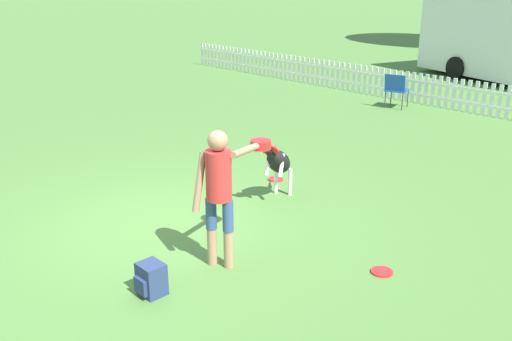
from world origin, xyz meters
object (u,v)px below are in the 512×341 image
handler_person (222,182)px  folding_chair_center (396,88)px  frisbee_near_handler (276,179)px  equipment_trailer (501,35)px  backpack_on_grass (151,279)px  frisbee_near_dog (382,272)px  leaping_dog (278,162)px

handler_person → folding_chair_center: 8.61m
frisbee_near_handler → equipment_trailer: 11.45m
frisbee_near_handler → folding_chair_center: bearing=105.4°
backpack_on_grass → frisbee_near_dog: bearing=56.6°
handler_person → equipment_trailer: (-3.18, 13.62, 0.34)m
folding_chair_center → equipment_trailer: bearing=-103.9°
handler_person → frisbee_near_handler: handler_person is taller
frisbee_near_handler → leaping_dog: bearing=-43.4°
equipment_trailer → backpack_on_grass: bearing=-60.8°
frisbee_near_handler → backpack_on_grass: size_ratio=0.70×
backpack_on_grass → folding_chair_center: bearing=108.9°
handler_person → folding_chair_center: bearing=84.5°
leaping_dog → backpack_on_grass: size_ratio=2.80×
frisbee_near_handler → backpack_on_grass: bearing=-65.6°
handler_person → leaping_dog: bearing=90.4°
leaping_dog → equipment_trailer: size_ratio=0.17×
frisbee_near_dog → backpack_on_grass: 2.49m
handler_person → frisbee_near_dog: handler_person is taller
leaping_dog → folding_chair_center: (-2.17, 6.24, -0.08)m
leaping_dog → backpack_on_grass: (0.90, -2.75, -0.41)m
leaping_dog → frisbee_near_dog: (2.27, -0.67, -0.57)m
leaping_dog → folding_chair_center: bearing=-97.3°
equipment_trailer → frisbee_near_handler: bearing=-64.6°
frisbee_near_handler → frisbee_near_dog: 3.14m
frisbee_near_handler → folding_chair_center: 5.89m
leaping_dog → frisbee_near_dog: 2.43m
equipment_trailer → folding_chair_center: bearing=-72.0°
handler_person → frisbee_near_handler: bearing=96.2°
leaping_dog → folding_chair_center: size_ratio=1.15×
leaping_dog → folding_chair_center: leaping_dog is taller
frisbee_near_dog → equipment_trailer: size_ratio=0.04×
folding_chair_center → handler_person: bearing=96.0°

